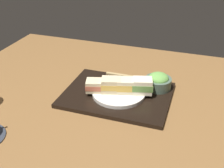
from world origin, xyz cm
name	(u,v)px	position (x,y,z in cm)	size (l,w,h in cm)	color
ground_plane	(116,98)	(0.00, 0.00, -1.50)	(140.00, 100.00, 3.00)	brown
serving_tray	(117,95)	(-0.88, 0.70, 0.75)	(39.99, 30.05, 1.50)	black
sandwich_plate	(119,93)	(-1.68, 1.39, 2.17)	(20.04, 20.04, 1.33)	silver
sandwich_nearmost	(142,86)	(-10.11, -0.75, 5.65)	(8.73, 7.29, 5.63)	#EFE5C1
sandwich_inner_near	(127,86)	(-4.49, 0.68, 5.46)	(8.42, 7.13, 5.25)	beige
sandwich_inner_far	(111,85)	(1.12, 2.11, 5.49)	(8.49, 7.27, 5.32)	beige
sandwich_farmost	(96,86)	(6.74, 3.54, 4.99)	(8.42, 7.23, 4.32)	beige
salad_bowl	(158,81)	(-14.73, -8.18, 4.40)	(10.29, 10.29, 6.38)	#4C6051
chopsticks_pair	(131,77)	(-2.48, -13.06, 1.85)	(21.61, 1.39, 0.70)	tan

